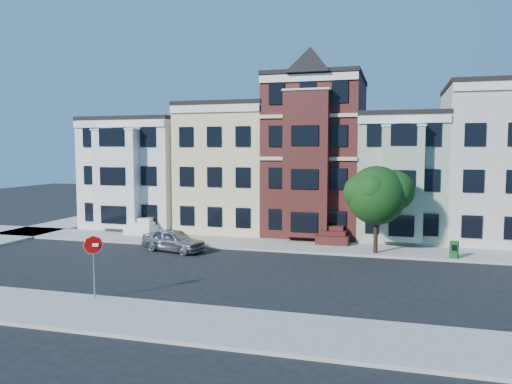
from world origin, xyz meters
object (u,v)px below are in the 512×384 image
(parked_car, at_px, (174,240))
(fire_hydrant, at_px, (167,237))
(stop_sign, at_px, (94,262))
(newspaper_box, at_px, (454,250))
(street_tree, at_px, (376,199))

(parked_car, height_order, fire_hydrant, parked_car)
(fire_hydrant, relative_size, stop_sign, 0.22)
(parked_car, xyz_separation_m, newspaper_box, (17.32, 2.10, -0.08))
(parked_car, distance_m, stop_sign, 10.84)
(fire_hydrant, bearing_deg, parked_car, -54.14)
(street_tree, distance_m, newspaper_box, 5.42)
(parked_car, relative_size, newspaper_box, 4.28)
(newspaper_box, distance_m, fire_hydrant, 18.86)
(fire_hydrant, xyz_separation_m, stop_sign, (2.78, -12.86, 1.20))
(newspaper_box, xyz_separation_m, stop_sign, (-16.08, -12.82, 1.04))
(parked_car, relative_size, fire_hydrant, 6.36)
(street_tree, relative_size, stop_sign, 2.19)
(newspaper_box, bearing_deg, stop_sign, -122.33)
(street_tree, xyz_separation_m, parked_car, (-12.73, -2.39, -2.79))
(street_tree, relative_size, fire_hydrant, 9.85)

